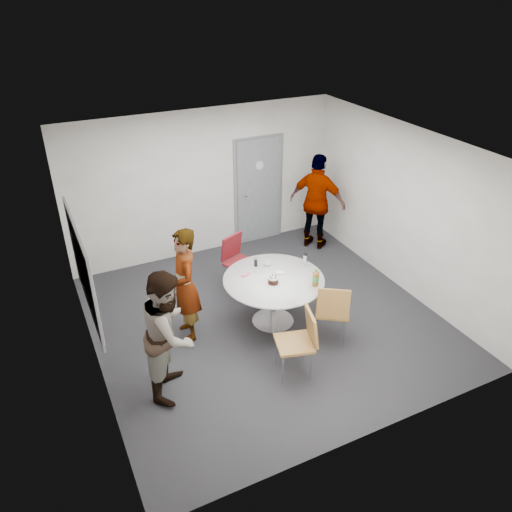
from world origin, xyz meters
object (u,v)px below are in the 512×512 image
chair_near_left (302,336)px  person_left (169,333)px  person_right (317,202)px  whiteboard (83,269)px  chair_far (237,257)px  door (258,191)px  chair_near_right (333,308)px  person_main (185,286)px  table (275,285)px

chair_near_left → person_left: (-1.59, 0.47, 0.27)m
chair_near_left → person_right: 3.61m
whiteboard → chair_far: 2.73m
person_left → door: bearing=-10.8°
chair_near_right → person_left: person_left is taller
person_main → table: bearing=83.7°
door → person_left: bearing=-130.7°
whiteboard → chair_near_left: 2.89m
chair_near_right → person_left: size_ratio=0.57×
chair_near_right → door: bearing=115.6°
whiteboard → person_left: whiteboard is taller
chair_far → door: bearing=-150.2°
table → person_left: size_ratio=0.86×
person_main → person_right: bearing=121.9°
person_main → person_right: size_ratio=0.93×
chair_far → person_left: bearing=24.1°
table → person_right: 2.60m
table → person_right: person_right is taller
chair_near_left → person_left: size_ratio=0.56×
door → person_main: bearing=-134.6°
person_left → person_right: size_ratio=0.93×
person_main → chair_far: bearing=132.1°
whiteboard → person_main: (1.28, -0.03, -0.59)m
whiteboard → person_main: 1.41m
table → person_main: size_ratio=0.87×
table → chair_near_left: bearing=-100.2°
chair_near_right → chair_far: (-0.60, 1.93, -0.01)m
table → chair_near_right: table is taller
door → person_right: door is taller
door → chair_far: (-1.10, -1.45, -0.44)m
table → person_left: person_left is taller
table → chair_near_right: size_ratio=1.52×
door → person_left: 4.29m
chair_near_left → person_left: bearing=88.7°
chair_near_left → person_left: person_left is taller
chair_far → person_main: 1.49m
table → chair_near_left: size_ratio=1.54×
whiteboard → person_right: (4.41, 1.51, -0.52)m
whiteboard → person_left: (0.77, -0.97, -0.59)m
door → person_main: (-2.28, -2.32, -0.17)m
chair_near_left → chair_near_right: 0.78m
whiteboard → chair_near_right: (3.06, -1.10, -0.85)m
table → chair_near_left: table is taller
chair_near_right → person_main: size_ratio=0.57×
chair_far → table: bearing=72.6°
chair_near_left → table: bearing=5.1°
table → chair_near_right: bearing=-58.0°
table → person_right: bearing=44.5°
door → chair_near_right: (-0.50, -3.38, -0.43)m
table → chair_far: (-0.11, 1.14, -0.08)m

